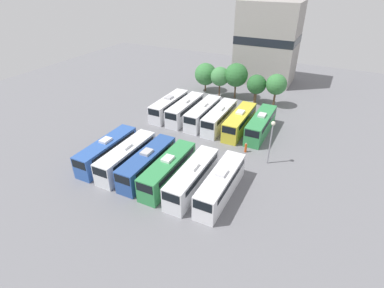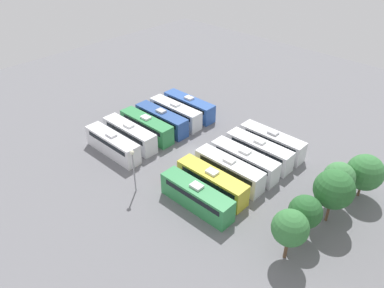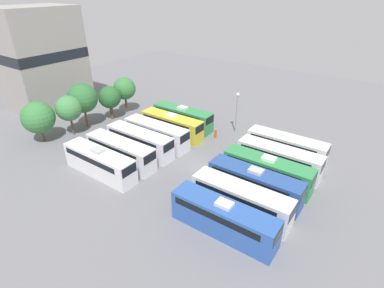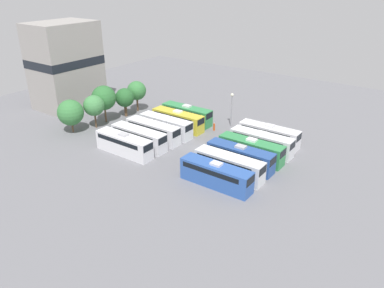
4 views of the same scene
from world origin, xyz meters
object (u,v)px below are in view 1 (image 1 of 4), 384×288
Objects in this scene: bus_5 at (221,184)px; tree_4 at (276,84)px; bus_8 at (203,113)px; tree_1 at (220,77)px; bus_0 at (107,150)px; bus_2 at (148,162)px; bus_6 at (169,106)px; bus_1 at (127,156)px; depot_building at (268,42)px; bus_4 at (193,177)px; bus_7 at (185,109)px; bus_11 at (261,124)px; bus_9 at (220,117)px; light_pole at (272,135)px; tree_3 at (256,85)px; tree_0 at (206,74)px; bus_10 at (240,121)px; bus_3 at (168,169)px; tree_2 at (236,75)px; worker_person at (246,148)px.

bus_5 is 1.63× the size of tree_4.
bus_8 is 13.54m from tree_1.
bus_2 is (7.01, -0.03, 0.00)m from bus_0.
bus_6 is 14.20m from tree_1.
bus_1 is 47.49m from depot_building.
bus_4 is 1.00× the size of bus_6.
tree_4 is at bearing 91.29° from bus_5.
bus_11 is at bearing 0.73° from bus_7.
bus_7 is at bearing 128.58° from bus_5.
bus_9 is (10.35, 17.73, 0.00)m from bus_0.
tree_1 is at bearing 127.30° from light_pole.
bus_7 is 16.26m from tree_3.
bus_5 is 20.79m from bus_8.
tree_0 is (-6.25, 32.89, 2.14)m from bus_2.
bus_10 is at bearing 51.55° from bus_0.
bus_3 is 18.28m from bus_10.
tree_2 is at bearing 175.33° from tree_4.
light_pole is (14.11, 9.85, 2.86)m from bus_2.
light_pole reaches higher than tree_3.
light_pole is (14.09, -8.15, 2.86)m from bus_8.
bus_10 is 14.03m from tree_4.
tree_2 is at bearing -7.51° from tree_0.
bus_6 is (-7.17, 18.12, 0.00)m from bus_2.
bus_0 is 1.66× the size of tree_1.
bus_3 is at bearing -90.46° from depot_building.
tree_2 is 0.41× the size of depot_building.
bus_9 is 3.72m from bus_10.
bus_2 is 18.07m from bus_9.
depot_building is (-3.35, 28.56, 7.51)m from bus_10.
bus_11 is 1.61× the size of light_pole.
bus_5 is at bearing -88.71° from tree_4.
tree_2 is (1.25, 31.90, 3.27)m from bus_2.
tree_3 reaches higher than bus_8.
light_pole is 21.74m from tree_4.
bus_9 is at bearing 89.97° from bus_3.
tree_1 is at bearing 87.43° from bus_1.
light_pole is at bearing 42.85° from bus_3.
depot_building reaches higher than tree_2.
worker_person is (6.96, 11.52, -1.08)m from bus_3.
bus_10 is at bearing -172.23° from bus_11.
tree_2 reaches higher than tree_4.
tree_1 is 1.08× the size of tree_3.
bus_9 is 1.00× the size of bus_10.
tree_1 is at bearing 124.37° from bus_10.
tree_3 is at bearing -9.10° from tree_0.
tree_3 reaches higher than bus_4.
bus_2 is 1.00× the size of bus_9.
bus_6 is at bearing 178.85° from bus_7.
tree_1 is at bearing 112.09° from bus_9.
tree_0 is (-6.27, 14.88, 2.14)m from bus_8.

